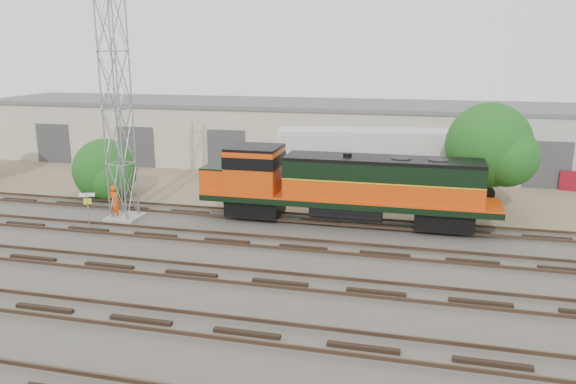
% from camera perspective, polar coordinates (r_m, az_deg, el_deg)
% --- Properties ---
extents(ground, '(140.00, 140.00, 0.00)m').
position_cam_1_polar(ground, '(27.65, -7.29, -6.07)').
color(ground, '#47423A').
rests_on(ground, ground).
extents(dirt_strip, '(80.00, 16.00, 0.02)m').
position_cam_1_polar(dirt_strip, '(41.40, 0.19, 0.86)').
color(dirt_strip, '#726047').
rests_on(dirt_strip, ground).
extents(tracks, '(80.00, 20.40, 0.28)m').
position_cam_1_polar(tracks, '(25.05, -9.79, -8.16)').
color(tracks, black).
rests_on(tracks, ground).
extents(warehouse, '(58.40, 10.40, 5.30)m').
position_cam_1_polar(warehouse, '(48.56, 2.50, 5.98)').
color(warehouse, beige).
rests_on(warehouse, ground).
extents(locomotive, '(16.51, 2.90, 3.97)m').
position_cam_1_polar(locomotive, '(31.30, 5.45, 0.74)').
color(locomotive, black).
rests_on(locomotive, tracks).
extents(signal_tower, '(1.86, 1.86, 12.60)m').
position_cam_1_polar(signal_tower, '(32.88, -16.93, 7.67)').
color(signal_tower, gray).
rests_on(signal_tower, ground).
extents(sign_post, '(0.79, 0.34, 2.03)m').
position_cam_1_polar(sign_post, '(32.57, -19.69, -1.08)').
color(sign_post, gray).
rests_on(sign_post, ground).
extents(worker, '(0.81, 0.61, 2.01)m').
position_cam_1_polar(worker, '(33.99, -17.18, -0.99)').
color(worker, '#EA500D').
rests_on(worker, ground).
extents(semi_trailer, '(14.73, 5.03, 4.45)m').
position_cam_1_polar(semi_trailer, '(38.13, 10.51, 3.76)').
color(semi_trailer, silver).
rests_on(semi_trailer, ground).
extents(dumpster_red, '(1.77, 1.69, 1.40)m').
position_cam_1_polar(dumpster_red, '(44.35, 26.83, 1.13)').
color(dumpster_red, maroon).
rests_on(dumpster_red, ground).
extents(tree_mid, '(4.38, 4.17, 4.17)m').
position_cam_1_polar(tree_mid, '(38.94, -17.94, 1.92)').
color(tree_mid, '#382619').
rests_on(tree_mid, ground).
extents(tree_east, '(5.18, 4.94, 6.66)m').
position_cam_1_polar(tree_east, '(34.52, 20.15, 4.20)').
color(tree_east, '#382619').
rests_on(tree_east, ground).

